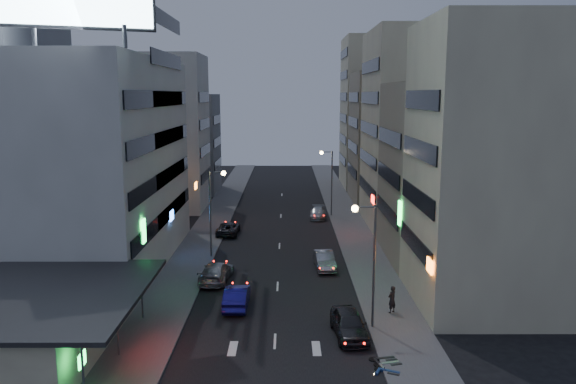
{
  "coord_description": "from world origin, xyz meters",
  "views": [
    {
      "loc": [
        0.73,
        -28.38,
        14.98
      ],
      "look_at": [
        0.84,
        18.14,
        6.86
      ],
      "focal_mm": 35.0,
      "sensor_mm": 36.0,
      "label": 1
    }
  ],
  "objects_px": {
    "parked_car_right_near": "(349,324)",
    "scooter_silver_a": "(435,375)",
    "parked_car_right_mid": "(324,260)",
    "scooter_black_b": "(394,347)",
    "scooter_blue": "(401,362)",
    "person": "(392,299)",
    "parked_car_right_far": "(318,213)",
    "parked_car_left": "(228,228)",
    "road_car_silver": "(216,272)",
    "road_car_blue": "(237,297)",
    "scooter_silver_b": "(399,351)"
  },
  "relations": [
    {
      "from": "parked_car_left",
      "to": "scooter_blue",
      "type": "relative_size",
      "value": 2.63
    },
    {
      "from": "parked_car_right_mid",
      "to": "scooter_silver_b",
      "type": "xyz_separation_m",
      "value": [
        3.03,
        -17.41,
        -0.06
      ]
    },
    {
      "from": "parked_car_right_near",
      "to": "road_car_blue",
      "type": "xyz_separation_m",
      "value": [
        -7.47,
        4.94,
        -0.05
      ]
    },
    {
      "from": "parked_car_right_far",
      "to": "road_car_blue",
      "type": "distance_m",
      "value": 29.93
    },
    {
      "from": "parked_car_right_near",
      "to": "parked_car_right_far",
      "type": "xyz_separation_m",
      "value": [
        -0.09,
        33.95,
        -0.16
      ]
    },
    {
      "from": "parked_car_right_far",
      "to": "scooter_blue",
      "type": "distance_m",
      "value": 38.89
    },
    {
      "from": "parked_car_right_mid",
      "to": "scooter_silver_a",
      "type": "relative_size",
      "value": 2.41
    },
    {
      "from": "road_car_blue",
      "to": "scooter_blue",
      "type": "bearing_deg",
      "value": 135.44
    },
    {
      "from": "scooter_blue",
      "to": "person",
      "type": "bearing_deg",
      "value": 17.57
    },
    {
      "from": "parked_car_right_far",
      "to": "scooter_black_b",
      "type": "bearing_deg",
      "value": -82.17
    },
    {
      "from": "parked_car_right_mid",
      "to": "parked_car_right_far",
      "type": "xyz_separation_m",
      "value": [
        0.54,
        20.06,
        -0.08
      ]
    },
    {
      "from": "parked_car_left",
      "to": "scooter_silver_a",
      "type": "distance_m",
      "value": 35.18
    },
    {
      "from": "person",
      "to": "road_car_blue",
      "type": "bearing_deg",
      "value": -47.95
    },
    {
      "from": "parked_car_right_mid",
      "to": "person",
      "type": "height_order",
      "value": "person"
    },
    {
      "from": "parked_car_right_near",
      "to": "scooter_silver_a",
      "type": "relative_size",
      "value": 2.58
    },
    {
      "from": "scooter_silver_b",
      "to": "scooter_blue",
      "type": "bearing_deg",
      "value": 158.77
    },
    {
      "from": "parked_car_right_mid",
      "to": "scooter_blue",
      "type": "bearing_deg",
      "value": -84.95
    },
    {
      "from": "parked_car_left",
      "to": "person",
      "type": "xyz_separation_m",
      "value": [
        13.57,
        -22.44,
        0.4
      ]
    },
    {
      "from": "parked_car_left",
      "to": "road_car_blue",
      "type": "xyz_separation_m",
      "value": [
        2.77,
        -21.05,
        0.1
      ]
    },
    {
      "from": "scooter_black_b",
      "to": "scooter_silver_b",
      "type": "height_order",
      "value": "scooter_silver_b"
    },
    {
      "from": "parked_car_right_far",
      "to": "scooter_black_b",
      "type": "height_order",
      "value": "parked_car_right_far"
    },
    {
      "from": "scooter_black_b",
      "to": "person",
      "type": "bearing_deg",
      "value": -20.32
    },
    {
      "from": "parked_car_right_far",
      "to": "road_car_blue",
      "type": "relative_size",
      "value": 0.98
    },
    {
      "from": "scooter_silver_a",
      "to": "scooter_silver_b",
      "type": "bearing_deg",
      "value": 6.13
    },
    {
      "from": "parked_car_right_mid",
      "to": "person",
      "type": "distance_m",
      "value": 11.07
    },
    {
      "from": "parked_car_right_near",
      "to": "parked_car_right_far",
      "type": "height_order",
      "value": "parked_car_right_near"
    },
    {
      "from": "parked_car_right_mid",
      "to": "scooter_black_b",
      "type": "relative_size",
      "value": 2.44
    },
    {
      "from": "parked_car_right_far",
      "to": "person",
      "type": "distance_m",
      "value": 30.59
    },
    {
      "from": "road_car_silver",
      "to": "person",
      "type": "bearing_deg",
      "value": 156.37
    },
    {
      "from": "road_car_blue",
      "to": "scooter_black_b",
      "type": "bearing_deg",
      "value": 141.44
    },
    {
      "from": "parked_car_right_near",
      "to": "scooter_silver_b",
      "type": "height_order",
      "value": "parked_car_right_near"
    },
    {
      "from": "parked_car_left",
      "to": "scooter_silver_a",
      "type": "height_order",
      "value": "parked_car_left"
    },
    {
      "from": "parked_car_right_near",
      "to": "road_car_silver",
      "type": "bearing_deg",
      "value": 127.34
    },
    {
      "from": "parked_car_right_near",
      "to": "parked_car_left",
      "type": "xyz_separation_m",
      "value": [
        -10.24,
        26.0,
        -0.15
      ]
    },
    {
      "from": "road_car_blue",
      "to": "scooter_silver_b",
      "type": "bearing_deg",
      "value": 140.0
    },
    {
      "from": "parked_car_right_far",
      "to": "road_car_blue",
      "type": "xyz_separation_m",
      "value": [
        -7.39,
        -29.01,
        0.11
      ]
    },
    {
      "from": "scooter_blue",
      "to": "scooter_black_b",
      "type": "height_order",
      "value": "scooter_black_b"
    },
    {
      "from": "scooter_silver_b",
      "to": "parked_car_right_mid",
      "type": "bearing_deg",
      "value": -6.04
    },
    {
      "from": "parked_car_right_far",
      "to": "scooter_silver_b",
      "type": "distance_m",
      "value": 37.56
    },
    {
      "from": "parked_car_right_far",
      "to": "parked_car_right_mid",
      "type": "bearing_deg",
      "value": -87.34
    },
    {
      "from": "parked_car_right_mid",
      "to": "scooter_silver_b",
      "type": "relative_size",
      "value": 2.43
    },
    {
      "from": "parked_car_right_far",
      "to": "scooter_black_b",
      "type": "xyz_separation_m",
      "value": [
        2.34,
        -36.93,
        0.02
      ]
    },
    {
      "from": "road_car_blue",
      "to": "road_car_silver",
      "type": "relative_size",
      "value": 0.87
    },
    {
      "from": "road_car_silver",
      "to": "scooter_silver_b",
      "type": "xyz_separation_m",
      "value": [
        12.04,
        -14.08,
        -0.1
      ]
    },
    {
      "from": "road_car_silver",
      "to": "road_car_blue",
      "type": "bearing_deg",
      "value": 115.84
    },
    {
      "from": "road_car_blue",
      "to": "scooter_silver_b",
      "type": "height_order",
      "value": "road_car_blue"
    },
    {
      "from": "parked_car_left",
      "to": "road_car_silver",
      "type": "xyz_separation_m",
      "value": [
        0.6,
        -15.44,
        0.11
      ]
    },
    {
      "from": "parked_car_right_far",
      "to": "person",
      "type": "bearing_deg",
      "value": -79.39
    },
    {
      "from": "parked_car_left",
      "to": "road_car_silver",
      "type": "height_order",
      "value": "road_car_silver"
    },
    {
      "from": "scooter_black_b",
      "to": "scooter_silver_b",
      "type": "bearing_deg",
      "value": -175.64
    }
  ]
}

